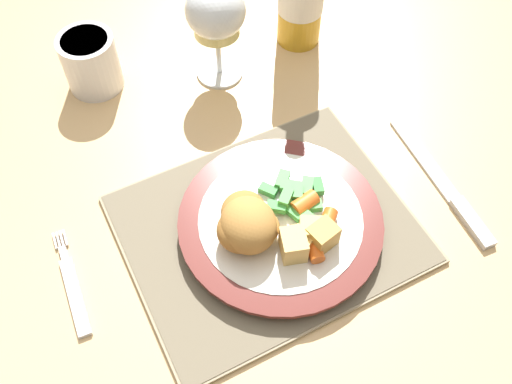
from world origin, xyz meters
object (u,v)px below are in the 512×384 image
at_px(wine_glass, 216,15).
at_px(drinking_cup, 91,61).
at_px(table_knife, 448,191).
at_px(fork, 73,289).
at_px(dining_table, 202,162).
at_px(dinner_plate, 280,223).

distance_m(wine_glass, drinking_cup, 0.18).
relative_size(table_knife, drinking_cup, 2.64).
relative_size(fork, table_knife, 0.65).
bearing_deg(fork, dining_table, 35.26).
bearing_deg(table_knife, fork, 169.53).
relative_size(dining_table, fork, 11.65).
height_order(dining_table, dinner_plate, dinner_plate).
xyz_separation_m(fork, drinking_cup, (0.12, 0.29, 0.04)).
relative_size(dining_table, wine_glass, 11.05).
distance_m(dining_table, drinking_cup, 0.20).
relative_size(wine_glass, drinking_cup, 1.82).
relative_size(dinner_plate, drinking_cup, 2.96).
bearing_deg(table_knife, dinner_plate, 167.58).
height_order(table_knife, wine_glass, wine_glass).
distance_m(dinner_plate, drinking_cup, 0.35).
relative_size(dining_table, drinking_cup, 20.07).
relative_size(dining_table, dinner_plate, 6.78).
height_order(dinner_plate, table_knife, dinner_plate).
xyz_separation_m(table_knife, wine_glass, (-0.16, 0.31, 0.10)).
bearing_deg(dinner_plate, table_knife, -12.42).
height_order(wine_glass, drinking_cup, wine_glass).
distance_m(dinner_plate, fork, 0.24).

